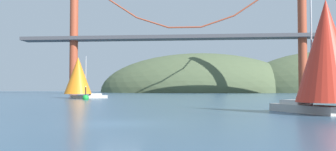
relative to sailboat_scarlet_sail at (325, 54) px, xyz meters
name	(u,v)px	position (x,y,z in m)	size (l,w,h in m)	color
ground_plane	(120,124)	(-14.21, -7.81, -4.66)	(360.00, 360.00, 0.00)	#385670
headland_center	(200,92)	(-9.21, 127.19, -4.66)	(89.89, 44.00, 35.01)	#4C5B3D
headland_right	(327,93)	(45.79, 127.19, -4.66)	(75.67, 44.00, 35.80)	#4C5B3D
suspension_bridge	(185,33)	(-14.21, 87.19, 15.84)	(112.54, 6.00, 44.27)	#A34228
sailboat_scarlet_sail	(325,54)	(0.00, 0.00, 0.00)	(6.49, 8.59, 9.18)	#B7B2A8
sailboat_orange_sail	(79,76)	(-33.19, 38.26, -0.34)	(9.02, 7.17, 8.35)	#B7B2A8
channel_buoy	(86,97)	(-29.36, 31.25, -4.29)	(1.10, 1.10, 2.64)	green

